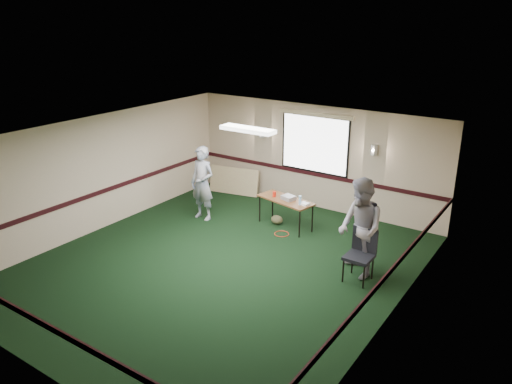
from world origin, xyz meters
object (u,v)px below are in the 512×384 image
Objects in this scene: projector at (288,198)px; conference_chair at (361,250)px; person_left at (202,183)px; folding_table at (286,201)px; person_right at (360,228)px.

projector is 2.75m from conference_chair.
person_left reaches higher than projector.
person_left reaches higher than conference_chair.
person_right reaches higher than folding_table.
projector is at bearing 17.24° from folding_table.
folding_table is 0.76× the size of person_right.
projector is 0.15× the size of person_right.
person_left is at bearing -144.28° from person_right.
person_left is at bearing -144.48° from projector.
projector is 2.61m from person_right.
folding_table is at bearing 152.40° from conference_chair.
folding_table is 2.10m from person_left.
person_left is (-4.44, 0.62, 0.32)m from conference_chair.
folding_table is at bearing -158.35° from projector.
person_right is at bearing -14.83° from folding_table.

